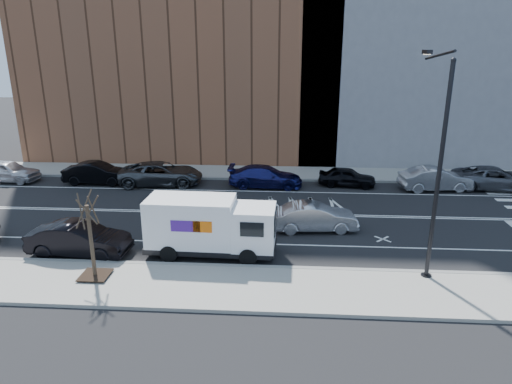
# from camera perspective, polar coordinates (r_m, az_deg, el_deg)

# --- Properties ---
(ground) EXTENTS (120.00, 120.00, 0.00)m
(ground) POSITION_cam_1_polar(r_m,az_deg,el_deg) (26.91, 1.56, -2.75)
(ground) COLOR black
(ground) RESTS_ON ground
(sidewalk_near) EXTENTS (44.00, 3.60, 0.15)m
(sidewalk_near) POSITION_cam_1_polar(r_m,az_deg,el_deg) (18.90, 0.48, -11.96)
(sidewalk_near) COLOR gray
(sidewalk_near) RESTS_ON ground
(sidewalk_far) EXTENTS (44.00, 3.60, 0.15)m
(sidewalk_far) POSITION_cam_1_polar(r_m,az_deg,el_deg) (35.26, 2.12, 2.40)
(sidewalk_far) COLOR gray
(sidewalk_far) RESTS_ON ground
(curb_near) EXTENTS (44.00, 0.25, 0.17)m
(curb_near) POSITION_cam_1_polar(r_m,az_deg,el_deg) (20.47, 0.78, -9.43)
(curb_near) COLOR gray
(curb_near) RESTS_ON ground
(curb_far) EXTENTS (44.00, 0.25, 0.17)m
(curb_far) POSITION_cam_1_polar(r_m,az_deg,el_deg) (33.52, 2.03, 1.60)
(curb_far) COLOR gray
(curb_far) RESTS_ON ground
(road_markings) EXTENTS (40.00, 8.60, 0.01)m
(road_markings) POSITION_cam_1_polar(r_m,az_deg,el_deg) (26.91, 1.56, -2.74)
(road_markings) COLOR white
(road_markings) RESTS_ON ground
(bldg_brick) EXTENTS (26.00, 10.00, 22.00)m
(bldg_brick) POSITION_cam_1_polar(r_m,az_deg,el_deg) (41.76, -9.13, 19.76)
(bldg_brick) COLOR brown
(bldg_brick) RESTS_ON ground
(bldg_concrete) EXTENTS (20.00, 10.00, 26.00)m
(bldg_concrete) POSITION_cam_1_polar(r_m,az_deg,el_deg) (42.40, 20.37, 21.62)
(bldg_concrete) COLOR slate
(bldg_concrete) RESTS_ON ground
(streetlight) EXTENTS (0.44, 4.02, 9.34)m
(streetlight) POSITION_cam_1_polar(r_m,az_deg,el_deg) (19.74, 21.64, 3.73)
(streetlight) COLOR black
(streetlight) RESTS_ON ground
(street_tree) EXTENTS (1.20, 1.20, 3.75)m
(street_tree) POSITION_cam_1_polar(r_m,az_deg,el_deg) (20.21, -19.82, -6.66)
(street_tree) COLOR black
(street_tree) RESTS_ON ground
(fedex_van) EXTENTS (6.14, 2.32, 2.78)m
(fedex_van) POSITION_cam_1_polar(r_m,az_deg,el_deg) (21.43, -5.80, -4.20)
(fedex_van) COLOR black
(fedex_van) RESTS_ON ground
(far_parked_a) EXTENTS (4.73, 2.17, 1.57)m
(far_parked_a) POSITION_cam_1_polar(r_m,az_deg,el_deg) (37.69, -28.68, 2.32)
(far_parked_a) COLOR silver
(far_parked_a) RESTS_ON ground
(far_parked_b) EXTENTS (4.69, 1.65, 1.54)m
(far_parked_b) POSITION_cam_1_polar(r_m,az_deg,el_deg) (34.51, -19.22, 2.25)
(far_parked_b) COLOR black
(far_parked_b) RESTS_ON ground
(far_parked_c) EXTENTS (6.09, 3.31, 1.62)m
(far_parked_c) POSITION_cam_1_polar(r_m,az_deg,el_deg) (33.01, -11.80, 2.27)
(far_parked_c) COLOR #424549
(far_parked_c) RESTS_ON ground
(far_parked_d) EXTENTS (5.16, 2.16, 1.49)m
(far_parked_d) POSITION_cam_1_polar(r_m,az_deg,el_deg) (31.85, 1.18, 1.96)
(far_parked_d) COLOR navy
(far_parked_d) RESTS_ON ground
(far_parked_e) EXTENTS (4.13, 2.12, 1.35)m
(far_parked_e) POSITION_cam_1_polar(r_m,az_deg,el_deg) (32.62, 11.31, 1.87)
(far_parked_e) COLOR black
(far_parked_e) RESTS_ON ground
(far_parked_f) EXTENTS (4.98, 2.22, 1.59)m
(far_parked_f) POSITION_cam_1_polar(r_m,az_deg,el_deg) (33.40, 21.54, 1.54)
(far_parked_f) COLOR #9D9EA2
(far_parked_f) RESTS_ON ground
(far_parked_g) EXTENTS (5.79, 3.15, 1.54)m
(far_parked_g) POSITION_cam_1_polar(r_m,az_deg,el_deg) (35.35, 27.70, 1.53)
(far_parked_g) COLOR #4F5057
(far_parked_g) RESTS_ON ground
(driving_sedan) EXTENTS (4.64, 2.01, 1.48)m
(driving_sedan) POSITION_cam_1_polar(r_m,az_deg,el_deg) (24.55, 7.35, -3.12)
(driving_sedan) COLOR #B3B4B8
(driving_sedan) RESTS_ON ground
(near_parked_rear_a) EXTENTS (4.84, 1.93, 1.56)m
(near_parked_rear_a) POSITION_cam_1_polar(r_m,az_deg,el_deg) (23.11, -21.24, -5.51)
(near_parked_rear_a) COLOR black
(near_parked_rear_a) RESTS_ON ground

